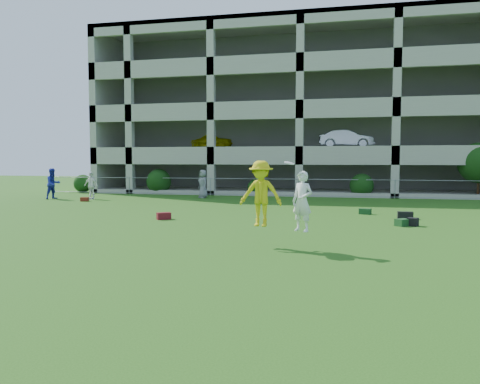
% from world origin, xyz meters
% --- Properties ---
extents(ground, '(100.00, 100.00, 0.00)m').
position_xyz_m(ground, '(0.00, 0.00, 0.00)').
color(ground, '#235114').
rests_on(ground, ground).
extents(bystander_a, '(1.05, 1.14, 1.89)m').
position_xyz_m(bystander_a, '(-14.67, 14.03, 0.95)').
color(bystander_a, '#212A9B').
rests_on(bystander_a, ground).
extents(bystander_b, '(1.04, 0.58, 1.68)m').
position_xyz_m(bystander_b, '(-12.31, 14.41, 0.84)').
color(bystander_b, white).
rests_on(bystander_b, ground).
extents(bystander_c, '(1.01, 1.03, 1.79)m').
position_xyz_m(bystander_c, '(-5.85, 16.76, 0.90)').
color(bystander_c, slate).
rests_on(bystander_c, ground).
extents(bag_red_a, '(0.62, 0.57, 0.28)m').
position_xyz_m(bag_red_a, '(-4.29, 6.22, 0.14)').
color(bag_red_a, '#53100E').
rests_on(bag_red_a, ground).
extents(bag_green_c, '(0.60, 0.60, 0.26)m').
position_xyz_m(bag_green_c, '(4.99, 6.35, 0.13)').
color(bag_green_c, '#133515').
rests_on(bag_green_c, ground).
extents(crate_d, '(0.46, 0.46, 0.30)m').
position_xyz_m(crate_d, '(5.36, 6.43, 0.15)').
color(crate_d, black).
rests_on(crate_d, ground).
extents(bag_black_e, '(0.60, 0.31, 0.30)m').
position_xyz_m(bag_black_e, '(5.35, 8.51, 0.15)').
color(bag_black_e, black).
rests_on(bag_black_e, ground).
extents(bag_red_f, '(0.51, 0.39, 0.24)m').
position_xyz_m(bag_red_f, '(-11.90, 12.97, 0.12)').
color(bag_red_f, '#5F1D10').
rests_on(bag_red_f, ground).
extents(bag_green_g, '(0.57, 0.44, 0.25)m').
position_xyz_m(bag_green_g, '(3.81, 9.88, 0.12)').
color(bag_green_g, '#163D17').
rests_on(bag_green_g, ground).
extents(frisbee_contest, '(2.13, 0.89, 1.91)m').
position_xyz_m(frisbee_contest, '(0.85, 1.16, 1.46)').
color(frisbee_contest, yellow).
rests_on(frisbee_contest, ground).
extents(parking_garage, '(30.00, 14.00, 12.00)m').
position_xyz_m(parking_garage, '(-0.01, 27.70, 6.01)').
color(parking_garage, '#9E998C').
rests_on(parking_garage, ground).
extents(fence, '(36.06, 0.06, 1.20)m').
position_xyz_m(fence, '(0.00, 19.00, 0.61)').
color(fence, gray).
rests_on(fence, ground).
extents(shrub_row, '(34.38, 2.52, 3.50)m').
position_xyz_m(shrub_row, '(4.59, 19.70, 1.51)').
color(shrub_row, '#163D11').
rests_on(shrub_row, ground).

